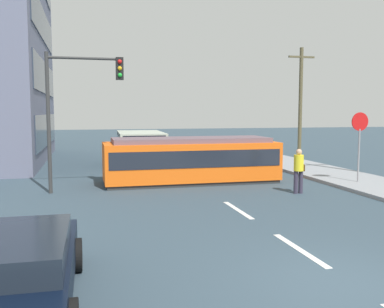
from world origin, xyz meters
The scene contains 12 objects.
ground_plane centered at (0.00, 10.00, 0.00)m, with size 120.00×120.00×0.00m, color #334451.
lane_stripe_1 centered at (0.00, 2.00, 0.01)m, with size 0.16×2.40×0.01m, color silver.
lane_stripe_2 centered at (0.00, 6.00, 0.01)m, with size 0.16×2.40×0.01m, color silver.
lane_stripe_3 centered at (0.00, 17.52, 0.01)m, with size 0.16×2.40×0.01m, color silver.
lane_stripe_4 centered at (0.00, 23.52, 0.01)m, with size 0.16×2.40×0.01m, color silver.
streetcar_tram centered at (-0.15, 11.52, 1.00)m, with size 7.41×2.55×1.94m.
city_bus centered at (-1.47, 18.39, 1.07)m, with size 2.70×5.10×1.89m.
pedestrian_crossing centered at (3.14, 8.08, 0.94)m, with size 0.48×0.36×1.67m.
parked_sedan_near centered at (-5.64, 0.44, 0.62)m, with size 1.96×4.61×1.19m.
stop_sign centered at (6.45, 9.20, 2.19)m, with size 0.76×0.07×2.88m.
traffic_light_mast centered at (-4.77, 10.31, 3.65)m, with size 2.84×0.33×5.22m.
utility_pole_mid centered at (9.16, 19.46, 3.77)m, with size 1.80×0.24×7.18m.
Camera 1 is at (-4.54, -6.46, 3.04)m, focal length 40.45 mm.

